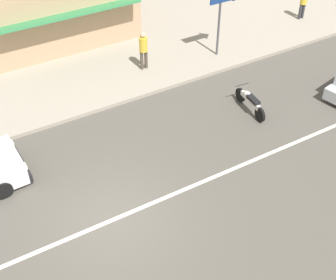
% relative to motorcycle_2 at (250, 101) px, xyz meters
% --- Properties ---
extents(ground_plane, '(160.00, 160.00, 0.00)m').
position_rel_motorcycle_2_xyz_m(ground_plane, '(-6.80, -2.35, -0.42)').
color(ground_plane, '#544F47').
extents(lane_centre_stripe, '(50.40, 0.14, 0.01)m').
position_rel_motorcycle_2_xyz_m(lane_centre_stripe, '(-6.80, -2.35, -0.42)').
color(lane_centre_stripe, silver).
rests_on(lane_centre_stripe, ground).
extents(kerb_strip, '(68.00, 10.00, 0.15)m').
position_rel_motorcycle_2_xyz_m(kerb_strip, '(-6.80, 7.76, -0.35)').
color(kerb_strip, '#9E9384').
rests_on(kerb_strip, ground).
extents(motorcycle_2, '(0.56, 1.95, 0.80)m').
position_rel_motorcycle_2_xyz_m(motorcycle_2, '(0.00, 0.00, 0.00)').
color(motorcycle_2, black).
rests_on(motorcycle_2, ground).
extents(pedestrian_near_clock, '(0.34, 0.34, 1.67)m').
position_rel_motorcycle_2_xyz_m(pedestrian_near_clock, '(-2.16, 4.50, 0.70)').
color(pedestrian_near_clock, '#4C4238').
rests_on(pedestrian_near_clock, kerb_strip).
extents(pedestrian_far_end, '(0.34, 0.34, 1.57)m').
position_rel_motorcycle_2_xyz_m(pedestrian_far_end, '(6.93, 4.82, 0.63)').
color(pedestrian_far_end, '#333338').
rests_on(pedestrian_far_end, kerb_strip).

